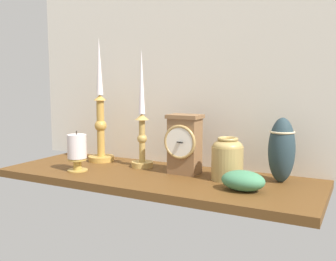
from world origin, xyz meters
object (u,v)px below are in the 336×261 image
(mantel_clock, at_px, (184,144))
(brass_vase_jar, at_px, (227,158))
(candlestick_tall_left, at_px, (142,127))
(candlestick_tall_center, at_px, (100,122))
(pillar_candle_front, at_px, (77,151))
(tall_ceramic_vase, at_px, (282,150))

(mantel_clock, xyz_separation_m, brass_vase_jar, (0.14, -0.01, -0.03))
(candlestick_tall_left, distance_m, brass_vase_jar, 0.32)
(candlestick_tall_center, relative_size, brass_vase_jar, 3.51)
(candlestick_tall_center, bearing_deg, brass_vase_jar, -5.54)
(brass_vase_jar, bearing_deg, pillar_candle_front, -166.30)
(candlestick_tall_center, bearing_deg, candlestick_tall_left, -5.01)
(pillar_candle_front, bearing_deg, tall_ceramic_vase, 14.54)
(mantel_clock, xyz_separation_m, candlestick_tall_center, (-0.35, 0.04, 0.05))
(mantel_clock, height_order, brass_vase_jar, mantel_clock)
(candlestick_tall_center, distance_m, pillar_candle_front, 0.18)
(pillar_candle_front, xyz_separation_m, tall_ceramic_vase, (0.61, 0.16, 0.03))
(brass_vase_jar, distance_m, pillar_candle_front, 0.48)
(brass_vase_jar, bearing_deg, candlestick_tall_center, 174.46)
(candlestick_tall_left, distance_m, pillar_candle_front, 0.22)
(candlestick_tall_left, distance_m, candlestick_tall_center, 0.19)
(candlestick_tall_left, bearing_deg, brass_vase_jar, -5.86)
(pillar_candle_front, bearing_deg, candlestick_tall_left, 43.00)
(brass_vase_jar, bearing_deg, candlestick_tall_left, 174.14)
(brass_vase_jar, bearing_deg, tall_ceramic_vase, 17.19)
(candlestick_tall_center, relative_size, pillar_candle_front, 3.39)
(candlestick_tall_center, relative_size, tall_ceramic_vase, 2.37)
(mantel_clock, distance_m, candlestick_tall_center, 0.36)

